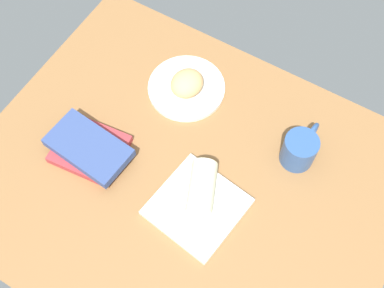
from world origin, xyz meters
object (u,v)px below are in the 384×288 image
(square_plate, at_px, (197,207))
(scone_pastry, at_px, (187,83))
(breakfast_wrap, at_px, (202,187))
(book_stack, at_px, (89,148))
(round_plate, at_px, (186,88))
(coffee_mug, at_px, (300,149))
(sauce_cup, at_px, (191,221))

(square_plate, bearing_deg, scone_pastry, -54.78)
(breakfast_wrap, relative_size, book_stack, 0.58)
(round_plate, height_order, square_plate, square_plate)
(scone_pastry, relative_size, book_stack, 0.43)
(round_plate, relative_size, square_plate, 1.06)
(coffee_mug, bearing_deg, sauce_cup, 64.54)
(scone_pastry, relative_size, coffee_mug, 0.71)
(coffee_mug, bearing_deg, round_plate, -5.56)
(square_plate, relative_size, breakfast_wrap, 1.57)
(sauce_cup, height_order, coffee_mug, coffee_mug)
(round_plate, height_order, coffee_mug, coffee_mug)
(book_stack, bearing_deg, breakfast_wrap, -171.45)
(scone_pastry, distance_m, book_stack, 0.32)
(scone_pastry, relative_size, sauce_cup, 1.68)
(breakfast_wrap, distance_m, book_stack, 0.32)
(breakfast_wrap, bearing_deg, sauce_cup, -100.18)
(scone_pastry, bearing_deg, book_stack, 67.62)
(sauce_cup, distance_m, breakfast_wrap, 0.09)
(square_plate, xyz_separation_m, breakfast_wrap, (0.01, -0.04, 0.04))
(breakfast_wrap, distance_m, coffee_mug, 0.28)
(round_plate, height_order, book_stack, book_stack)
(book_stack, xyz_separation_m, coffee_mug, (-0.48, -0.27, 0.02))
(book_stack, height_order, coffee_mug, coffee_mug)
(round_plate, relative_size, sauce_cup, 3.76)
(sauce_cup, bearing_deg, square_plate, -77.18)
(scone_pastry, distance_m, breakfast_wrap, 0.32)
(book_stack, bearing_deg, scone_pastry, -112.38)
(round_plate, xyz_separation_m, book_stack, (0.12, 0.31, 0.02))
(sauce_cup, bearing_deg, round_plate, -57.17)
(square_plate, bearing_deg, book_stack, 1.93)
(round_plate, distance_m, sauce_cup, 0.41)
(round_plate, xyz_separation_m, sauce_cup, (-0.22, 0.34, 0.02))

